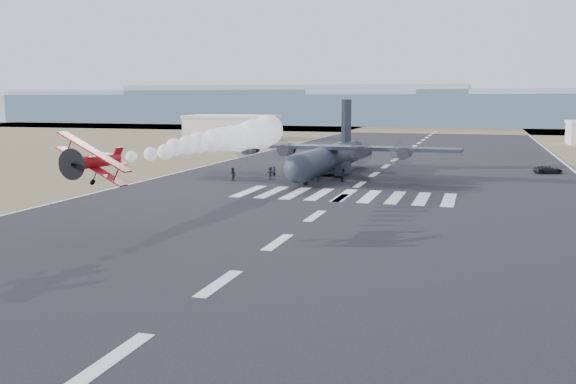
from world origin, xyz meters
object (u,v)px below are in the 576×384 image
at_px(aerobatic_biplane, 94,161).
at_px(crew_h, 343,175).
at_px(crew_g, 299,176).
at_px(crew_f, 320,173).
at_px(crew_b, 233,174).
at_px(transport_aircraft, 329,156).
at_px(crew_c, 270,173).
at_px(crew_e, 311,174).
at_px(support_vehicle, 548,170).
at_px(hangar_left, 232,127).
at_px(crew_a, 274,172).
at_px(crew_d, 318,175).

xyz_separation_m(aerobatic_biplane, crew_h, (11.38, 41.73, -5.54)).
bearing_deg(crew_g, crew_f, 134.36).
distance_m(aerobatic_biplane, crew_b, 39.33).
height_order(crew_f, crew_h, crew_h).
bearing_deg(transport_aircraft, crew_h, -59.92).
height_order(crew_c, crew_e, crew_c).
height_order(transport_aircraft, support_vehicle, transport_aircraft).
height_order(aerobatic_biplane, crew_h, aerobatic_biplane).
relative_size(crew_c, crew_e, 1.07).
xyz_separation_m(hangar_left, crew_c, (39.03, -83.71, -2.47)).
bearing_deg(crew_b, crew_f, 63.29).
xyz_separation_m(transport_aircraft, crew_c, (-6.61, -7.71, -1.95)).
height_order(aerobatic_biplane, support_vehicle, aerobatic_biplane).
relative_size(transport_aircraft, crew_e, 22.21).
xyz_separation_m(hangar_left, crew_h, (49.35, -83.02, -2.47)).
bearing_deg(crew_b, hangar_left, 148.63).
distance_m(aerobatic_biplane, support_vehicle, 72.51).
xyz_separation_m(aerobatic_biplane, crew_a, (0.75, 43.68, -5.65)).
distance_m(crew_d, crew_f, 3.11).
xyz_separation_m(hangar_left, crew_b, (34.29, -85.99, -2.51)).
height_order(crew_d, crew_f, crew_d).
bearing_deg(aerobatic_biplane, support_vehicle, 58.92).
xyz_separation_m(hangar_left, crew_d, (45.94, -83.53, -2.52)).
relative_size(crew_a, crew_b, 0.92).
bearing_deg(crew_e, crew_d, 47.16).
bearing_deg(support_vehicle, crew_b, 97.13).
relative_size(crew_b, crew_c, 0.96).
relative_size(transport_aircraft, crew_b, 21.52).
xyz_separation_m(aerobatic_biplane, support_vehicle, (39.25, 60.69, -5.89)).
relative_size(crew_c, crew_g, 1.10).
relative_size(hangar_left, crew_d, 13.76).
height_order(aerobatic_biplane, crew_f, aerobatic_biplane).
relative_size(aerobatic_biplane, crew_b, 3.44).
bearing_deg(aerobatic_biplane, transport_aircraft, 82.86).
bearing_deg(crew_d, crew_f, -73.78).
bearing_deg(hangar_left, crew_b, -68.26).
bearing_deg(transport_aircraft, crew_c, -128.40).
xyz_separation_m(crew_b, crew_e, (10.34, 3.70, -0.03)).
distance_m(transport_aircraft, crew_b, 15.26).
distance_m(hangar_left, crew_a, 89.88).
relative_size(crew_a, crew_g, 0.97).
height_order(support_vehicle, crew_d, crew_d).
bearing_deg(crew_g, crew_b, -110.46).
xyz_separation_m(aerobatic_biplane, crew_e, (6.65, 42.46, -5.60)).
height_order(crew_c, crew_f, crew_c).
relative_size(aerobatic_biplane, crew_d, 3.48).
bearing_deg(crew_c, crew_b, 8.15).
bearing_deg(crew_a, crew_h, -4.50).
bearing_deg(crew_a, crew_b, -126.13).
distance_m(crew_d, crew_g, 2.87).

